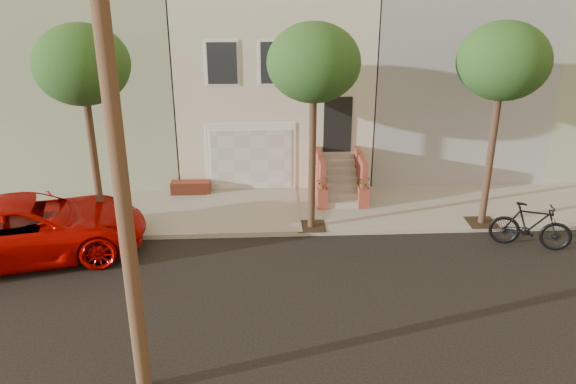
{
  "coord_description": "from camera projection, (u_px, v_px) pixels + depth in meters",
  "views": [
    {
      "loc": [
        -0.58,
        -12.7,
        8.12
      ],
      "look_at": [
        0.22,
        3.0,
        1.71
      ],
      "focal_mm": 36.25,
      "sensor_mm": 36.0,
      "label": 1
    }
  ],
  "objects": [
    {
      "name": "pickup_truck",
      "position": [
        29.0,
        228.0,
        16.6
      ],
      "size": [
        6.99,
        4.42,
        1.8
      ],
      "primitive_type": "imported",
      "rotation": [
        0.0,
        0.0,
        1.81
      ],
      "color": "#BB0400",
      "rests_on": "ground"
    },
    {
      "name": "tree_mid",
      "position": [
        314.0,
        64.0,
        16.51
      ],
      "size": [
        2.7,
        2.57,
        6.3
      ],
      "color": "#2D2116",
      "rests_on": "sidewalk"
    },
    {
      "name": "ground",
      "position": [
        285.0,
        298.0,
        14.84
      ],
      "size": [
        90.0,
        90.0,
        0.0
      ],
      "primitive_type": "plane",
      "color": "black",
      "rests_on": "ground"
    },
    {
      "name": "tree_left",
      "position": [
        82.0,
        66.0,
        16.2
      ],
      "size": [
        2.7,
        2.57,
        6.3
      ],
      "color": "#2D2116",
      "rests_on": "sidewalk"
    },
    {
      "name": "house_row",
      "position": [
        273.0,
        73.0,
        23.81
      ],
      "size": [
        33.1,
        11.7,
        7.0
      ],
      "color": "#B8B09D",
      "rests_on": "sidewalk"
    },
    {
      "name": "tree_right",
      "position": [
        503.0,
        62.0,
        16.77
      ],
      "size": [
        2.7,
        2.57,
        6.3
      ],
      "color": "#2D2116",
      "rests_on": "sidewalk"
    },
    {
      "name": "sidewalk",
      "position": [
        278.0,
        210.0,
        19.76
      ],
      "size": [
        40.0,
        3.7,
        0.15
      ],
      "primitive_type": "cube",
      "color": "#9B978D",
      "rests_on": "ground"
    },
    {
      "name": "motorcycle",
      "position": [
        531.0,
        226.0,
        17.2
      ],
      "size": [
        2.41,
        1.46,
        1.4
      ],
      "primitive_type": "imported",
      "rotation": [
        0.0,
        0.0,
        1.2
      ],
      "color": "black",
      "rests_on": "ground"
    }
  ]
}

